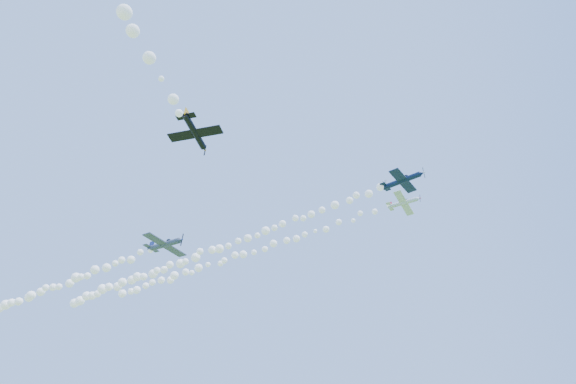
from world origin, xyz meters
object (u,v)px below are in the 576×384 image
(plane_navy, at_px, (403,180))
(plane_black, at_px, (195,133))
(plane_white, at_px, (404,203))
(plane_grey, at_px, (165,244))

(plane_navy, relative_size, plane_black, 1.20)
(plane_white, distance_m, plane_grey, 41.02)
(plane_white, height_order, plane_navy, plane_white)
(plane_grey, bearing_deg, plane_black, -38.11)
(plane_grey, xyz_separation_m, plane_black, (16.63, -24.55, -1.13))
(plane_white, xyz_separation_m, plane_navy, (0.33, -8.00, -1.00))
(plane_white, bearing_deg, plane_grey, -147.93)
(plane_grey, distance_m, plane_black, 29.68)
(plane_white, distance_m, plane_navy, 8.07)
(plane_navy, xyz_separation_m, plane_grey, (-39.10, -2.61, -7.17))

